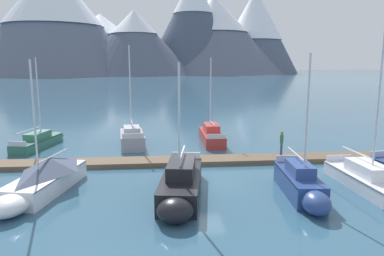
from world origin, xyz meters
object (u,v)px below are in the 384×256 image
Objects in this scene: sailboat_far_berth at (211,134)px; person_on_dock at (282,141)px; sailboat_second_berth at (43,179)px; sailboat_mid_dock_port at (132,137)px; sailboat_nearest_berth at (40,140)px; sailboat_mid_dock_starboard at (181,184)px; sailboat_end_of_dock at (370,181)px; sailboat_outer_slip at (302,184)px.

sailboat_far_berth reaches higher than person_on_dock.
sailboat_second_berth is 4.22× the size of person_on_dock.
sailboat_mid_dock_port reaches higher than sailboat_second_berth.
sailboat_nearest_berth is at bearing 108.58° from sailboat_second_berth.
sailboat_end_of_dock is at bearing 0.63° from sailboat_mid_dock_starboard.
sailboat_mid_dock_starboard is at bearing -179.37° from sailboat_end_of_dock.
sailboat_end_of_dock is at bearing -41.89° from sailboat_mid_dock_port.
sailboat_outer_slip reaches higher than sailboat_second_berth.
sailboat_outer_slip is 0.85× the size of sailboat_end_of_dock.
sailboat_nearest_berth reaches higher than sailboat_second_berth.
sailboat_mid_dock_port reaches higher than sailboat_outer_slip.
sailboat_far_berth is 7.39m from person_on_dock.
sailboat_outer_slip is at bearing -78.48° from sailboat_far_berth.
sailboat_mid_dock_starboard is at bearing -137.63° from person_on_dock.
sailboat_nearest_berth is 11.43m from sailboat_second_berth.
sailboat_second_berth is 11.30m from sailboat_mid_dock_port.
sailboat_far_berth is 1.00× the size of sailboat_outer_slip.
person_on_dock is at bearing 42.37° from sailboat_mid_dock_starboard.
person_on_dock is at bearing 21.04° from sailboat_second_berth.
sailboat_nearest_berth is 20.67m from sailboat_outer_slip.
sailboat_nearest_berth is 0.88× the size of sailboat_mid_dock_port.
sailboat_second_berth is 12.95m from sailboat_outer_slip.
sailboat_mid_dock_starboard is 4.32× the size of person_on_dock.
sailboat_mid_dock_port is at bearing 126.82° from sailboat_outer_slip.
sailboat_outer_slip is (12.85, -1.64, -0.11)m from sailboat_second_berth.
sailboat_nearest_berth reaches higher than sailboat_outer_slip.
sailboat_far_berth is at bearing 3.24° from sailboat_nearest_berth.
sailboat_mid_dock_port is at bearing -172.21° from sailboat_far_berth.
sailboat_second_berth is (3.64, -10.83, 0.28)m from sailboat_nearest_berth.
sailboat_nearest_berth is at bearing 131.33° from sailboat_mid_dock_starboard.
sailboat_end_of_dock reaches higher than sailboat_outer_slip.
sailboat_second_berth is at bearing -158.96° from person_on_dock.
sailboat_end_of_dock reaches higher than sailboat_second_berth.
sailboat_outer_slip reaches higher than sailboat_mid_dock_starboard.
sailboat_second_berth is at bearing 170.34° from sailboat_mid_dock_starboard.
sailboat_outer_slip is at bearing -100.78° from person_on_dock.
sailboat_outer_slip is at bearing -7.28° from sailboat_second_berth.
sailboat_outer_slip is 7.26m from person_on_dock.
sailboat_end_of_dock is (20.38, -11.90, 0.05)m from sailboat_nearest_berth.
sailboat_mid_dock_port is 1.13× the size of sailboat_far_berth.
sailboat_far_berth reaches higher than sailboat_nearest_berth.
person_on_dock is at bearing 79.22° from sailboat_outer_slip.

